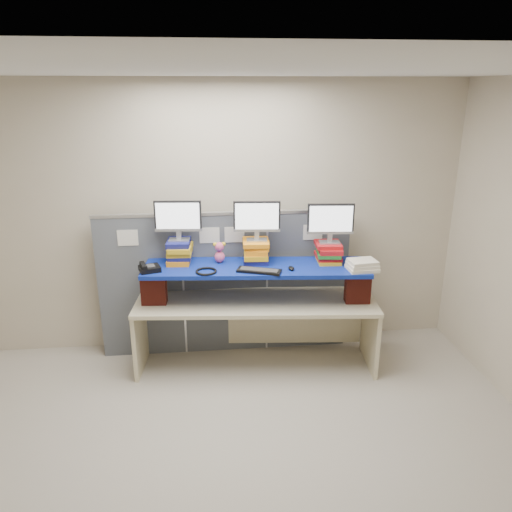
{
  "coord_description": "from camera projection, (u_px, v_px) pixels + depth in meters",
  "views": [
    {
      "loc": [
        -0.2,
        -3.04,
        2.71
      ],
      "look_at": [
        0.28,
        1.43,
        1.18
      ],
      "focal_mm": 35.0,
      "sensor_mm": 36.0,
      "label": 1
    }
  ],
  "objects": [
    {
      "name": "room",
      "position": [
        237.0,
        295.0,
        3.31
      ],
      "size": [
        5.0,
        4.0,
        2.8
      ],
      "color": "#C1B59F",
      "rests_on": "ground"
    },
    {
      "name": "headset",
      "position": [
        206.0,
        271.0,
        4.61
      ],
      "size": [
        0.26,
        0.26,
        0.02
      ],
      "primitive_type": "torus",
      "rotation": [
        0.0,
        0.0,
        -0.38
      ],
      "color": "black",
      "rests_on": "blue_board"
    },
    {
      "name": "monitor_right",
      "position": [
        331.0,
        221.0,
        4.77
      ],
      "size": [
        0.45,
        0.14,
        0.39
      ],
      "rotation": [
        0.0,
        0.0,
        -0.09
      ],
      "color": "#A3A3A8",
      "rests_on": "book_stack_right"
    },
    {
      "name": "binder_stack",
      "position": [
        362.0,
        265.0,
        4.66
      ],
      "size": [
        0.29,
        0.24,
        0.1
      ],
      "rotation": [
        0.0,
        0.0,
        0.09
      ],
      "color": "beige",
      "rests_on": "blue_board"
    },
    {
      "name": "book_stack_center",
      "position": [
        256.0,
        251.0,
        4.87
      ],
      "size": [
        0.28,
        0.32,
        0.22
      ],
      "color": "navy",
      "rests_on": "blue_board"
    },
    {
      "name": "brick_pier_right",
      "position": [
        358.0,
        286.0,
        4.81
      ],
      "size": [
        0.25,
        0.15,
        0.32
      ],
      "primitive_type": "cube",
      "rotation": [
        0.0,
        0.0,
        -0.09
      ],
      "color": "maroon",
      "rests_on": "desk"
    },
    {
      "name": "monitor_left",
      "position": [
        178.0,
        218.0,
        4.74
      ],
      "size": [
        0.45,
        0.14,
        0.39
      ],
      "rotation": [
        0.0,
        0.0,
        -0.09
      ],
      "color": "#A3A3A8",
      "rests_on": "book_stack_left"
    },
    {
      "name": "blue_board",
      "position": [
        256.0,
        268.0,
        4.79
      ],
      "size": [
        2.19,
        0.73,
        0.04
      ],
      "primitive_type": "cube",
      "rotation": [
        0.0,
        0.0,
        -0.09
      ],
      "color": "navy",
      "rests_on": "brick_pier_left"
    },
    {
      "name": "plush_toy",
      "position": [
        219.0,
        252.0,
        4.84
      ],
      "size": [
        0.12,
        0.09,
        0.21
      ],
      "rotation": [
        0.0,
        0.0,
        -0.29
      ],
      "color": "#DB5380",
      "rests_on": "blue_board"
    },
    {
      "name": "desk",
      "position": [
        256.0,
        314.0,
        4.94
      ],
      "size": [
        2.4,
        0.9,
        0.72
      ],
      "rotation": [
        0.0,
        0.0,
        -0.09
      ],
      "color": "beige",
      "rests_on": "ground"
    },
    {
      "name": "mouse",
      "position": [
        291.0,
        268.0,
        4.68
      ],
      "size": [
        0.09,
        0.11,
        0.03
      ],
      "primitive_type": "ellipsoid",
      "rotation": [
        0.0,
        0.0,
        -0.44
      ],
      "color": "black",
      "rests_on": "blue_board"
    },
    {
      "name": "book_stack_right",
      "position": [
        329.0,
        252.0,
        4.87
      ],
      "size": [
        0.27,
        0.32,
        0.19
      ],
      "color": "gold",
      "rests_on": "blue_board"
    },
    {
      "name": "keyboard",
      "position": [
        259.0,
        271.0,
        4.62
      ],
      "size": [
        0.43,
        0.27,
        0.03
      ],
      "rotation": [
        0.0,
        0.0,
        -0.34
      ],
      "color": "black",
      "rests_on": "blue_board"
    },
    {
      "name": "cubicle_partition",
      "position": [
        225.0,
        283.0,
        5.18
      ],
      "size": [
        2.6,
        0.06,
        1.53
      ],
      "color": "#4A4F57",
      "rests_on": "ground"
    },
    {
      "name": "book_stack_left",
      "position": [
        180.0,
        251.0,
        4.84
      ],
      "size": [
        0.26,
        0.32,
        0.22
      ],
      "color": "orange",
      "rests_on": "blue_board"
    },
    {
      "name": "brick_pier_left",
      "position": [
        154.0,
        288.0,
        4.78
      ],
      "size": [
        0.25,
        0.15,
        0.32
      ],
      "primitive_type": "cube",
      "rotation": [
        0.0,
        0.0,
        -0.09
      ],
      "color": "maroon",
      "rests_on": "desk"
    },
    {
      "name": "desk_phone",
      "position": [
        149.0,
        268.0,
        4.64
      ],
      "size": [
        0.23,
        0.21,
        0.08
      ],
      "rotation": [
        0.0,
        0.0,
        0.3
      ],
      "color": "black",
      "rests_on": "blue_board"
    },
    {
      "name": "monitor_center",
      "position": [
        257.0,
        218.0,
        4.75
      ],
      "size": [
        0.45,
        0.14,
        0.39
      ],
      "rotation": [
        0.0,
        0.0,
        -0.09
      ],
      "color": "#A3A3A8",
      "rests_on": "book_stack_center"
    }
  ]
}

